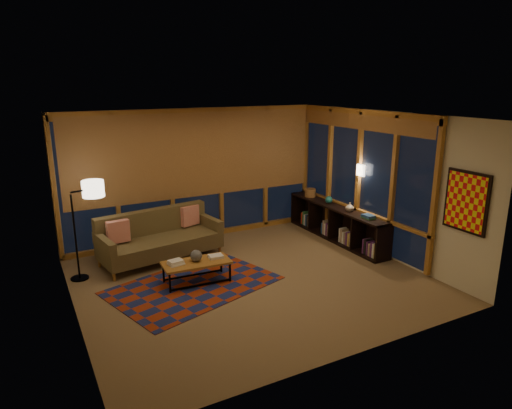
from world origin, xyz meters
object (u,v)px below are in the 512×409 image
sofa (161,237)px  coffee_table (197,272)px  floor_lamp (75,232)px  bookshelf (336,223)px

sofa → coffee_table: bearing=-88.1°
coffee_table → floor_lamp: size_ratio=0.67×
sofa → bookshelf: sofa is taller
sofa → bookshelf: (3.56, -0.59, -0.09)m
floor_lamp → bookshelf: 5.06m
bookshelf → coffee_table: bearing=-169.3°
sofa → floor_lamp: bearing=177.1°
floor_lamp → bookshelf: (5.02, -0.44, -0.46)m
floor_lamp → bookshelf: bearing=-21.3°
coffee_table → floor_lamp: 2.10m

